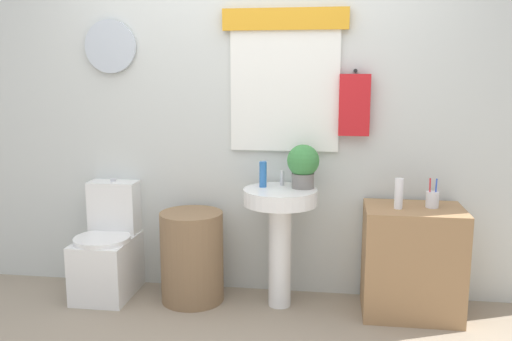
{
  "coord_description": "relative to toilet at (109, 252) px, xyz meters",
  "views": [
    {
      "loc": [
        0.56,
        -2.54,
        1.53
      ],
      "look_at": [
        0.08,
        0.8,
        0.92
      ],
      "focal_mm": 37.93,
      "sensor_mm": 36.0,
      "label": 1
    }
  ],
  "objects": [
    {
      "name": "toothbrush_cup",
      "position": [
        2.15,
        -0.02,
        0.45
      ],
      "size": [
        0.08,
        0.08,
        0.19
      ],
      "color": "silver",
      "rests_on": "wooden_cabinet"
    },
    {
      "name": "lotion_bottle",
      "position": [
        1.94,
        -0.08,
        0.5
      ],
      "size": [
        0.05,
        0.05,
        0.19
      ],
      "primitive_type": "cylinder",
      "color": "white",
      "rests_on": "wooden_cabinet"
    },
    {
      "name": "wooden_cabinet",
      "position": [
        2.05,
        -0.04,
        0.05
      ],
      "size": [
        0.61,
        0.44,
        0.7
      ],
      "primitive_type": "cube",
      "color": "#9E754C",
      "rests_on": "ground_plane"
    },
    {
      "name": "pedestal_sink",
      "position": [
        1.2,
        -0.04,
        0.28
      ],
      "size": [
        0.48,
        0.48,
        0.79
      ],
      "color": "white",
      "rests_on": "ground_plane"
    },
    {
      "name": "faucet",
      "position": [
        1.2,
        0.08,
        0.54
      ],
      "size": [
        0.03,
        0.03,
        0.1
      ],
      "primitive_type": "cylinder",
      "color": "silver",
      "rests_on": "pedestal_sink"
    },
    {
      "name": "soap_bottle",
      "position": [
        1.08,
        0.01,
        0.58
      ],
      "size": [
        0.05,
        0.05,
        0.17
      ],
      "primitive_type": "cylinder",
      "color": "#2D6BB7",
      "rests_on": "pedestal_sink"
    },
    {
      "name": "back_wall",
      "position": [
        0.97,
        0.26,
        1.01
      ],
      "size": [
        4.4,
        0.18,
        2.6
      ],
      "color": "silver",
      "rests_on": "ground_plane"
    },
    {
      "name": "toilet",
      "position": [
        0.0,
        0.0,
        0.0
      ],
      "size": [
        0.38,
        0.51,
        0.79
      ],
      "color": "white",
      "rests_on": "ground_plane"
    },
    {
      "name": "potted_plant",
      "position": [
        1.34,
        0.02,
        0.65
      ],
      "size": [
        0.21,
        0.21,
        0.28
      ],
      "color": "slate",
      "rests_on": "pedestal_sink"
    },
    {
      "name": "laundry_hamper",
      "position": [
        0.61,
        -0.04,
        0.01
      ],
      "size": [
        0.42,
        0.42,
        0.61
      ],
      "primitive_type": "cylinder",
      "color": "#846647",
      "rests_on": "ground_plane"
    }
  ]
}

